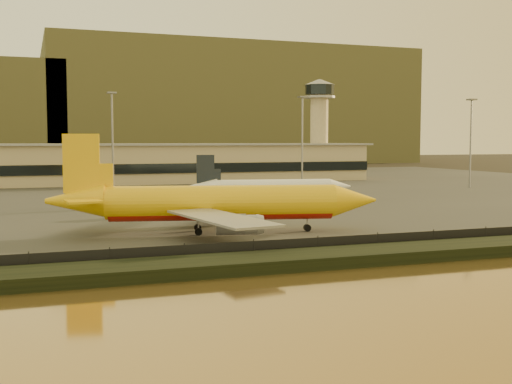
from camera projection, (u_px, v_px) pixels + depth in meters
ground at (263, 242)px, 86.84m from camera, size 900.00×900.00×0.00m
embankment at (317, 259)px, 70.83m from camera, size 320.00×7.00×1.40m
tarmac at (144, 190)px, 176.02m from camera, size 320.00×220.00×0.20m
perimeter_fence at (302, 248)px, 74.54m from camera, size 300.00×0.05×2.20m
terminal_building at (80, 165)px, 199.34m from camera, size 202.00×25.00×12.60m
control_tower at (319, 119)px, 231.55m from camera, size 11.20×11.20×35.50m
apron_light_masts at (216, 133)px, 161.02m from camera, size 152.20×12.20×25.40m
distant_hills at (42, 112)px, 396.56m from camera, size 470.00×160.00×70.00m
dhl_cargo_jet at (216, 204)px, 93.78m from camera, size 48.18×46.36×14.50m
white_narrowbody_jet at (271, 188)px, 140.22m from camera, size 36.41×35.11×10.49m
gse_vehicle_yellow at (282, 209)px, 117.16m from camera, size 4.79×3.00×2.00m
gse_vehicle_white at (120, 213)px, 111.02m from camera, size 4.53×3.21×1.86m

